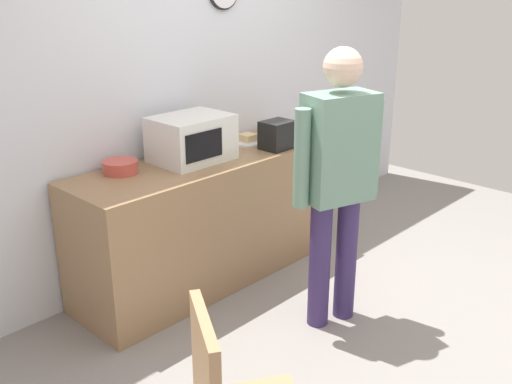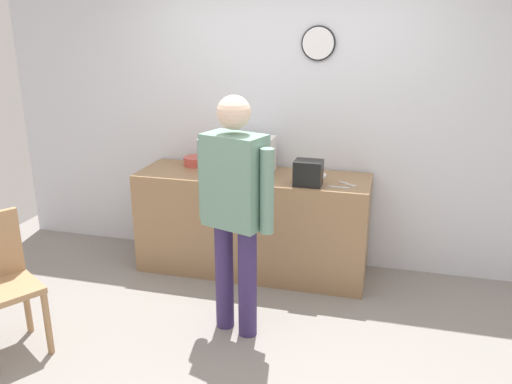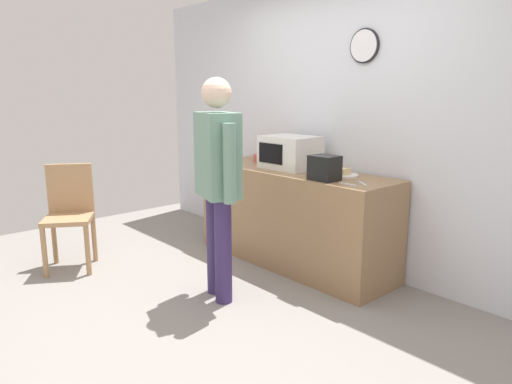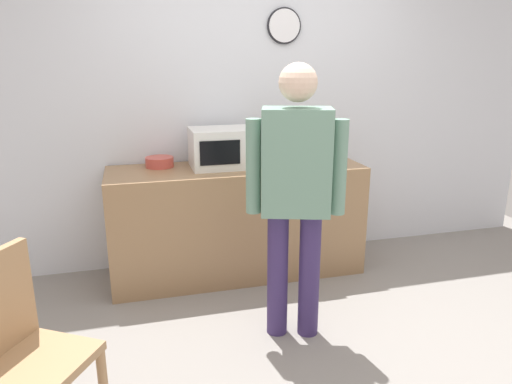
{
  "view_description": "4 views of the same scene",
  "coord_description": "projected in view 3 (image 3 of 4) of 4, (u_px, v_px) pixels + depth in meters",
  "views": [
    {
      "loc": [
        -2.73,
        -1.62,
        2.03
      ],
      "look_at": [
        -0.28,
        0.72,
        0.78
      ],
      "focal_mm": 40.97,
      "sensor_mm": 36.0,
      "label": 1
    },
    {
      "loc": [
        0.89,
        -2.9,
        2.11
      ],
      "look_at": [
        -0.1,
        0.81,
        0.87
      ],
      "focal_mm": 36.66,
      "sensor_mm": 36.0,
      "label": 2
    },
    {
      "loc": [
        2.67,
        -1.82,
        1.58
      ],
      "look_at": [
        -0.28,
        0.8,
        0.73
      ],
      "focal_mm": 32.85,
      "sensor_mm": 36.0,
      "label": 3
    },
    {
      "loc": [
        -1.01,
        -2.29,
        1.71
      ],
      "look_at": [
        -0.21,
        0.72,
        0.82
      ],
      "focal_mm": 33.15,
      "sensor_mm": 36.0,
      "label": 4
    }
  ],
  "objects": [
    {
      "name": "ground_plane",
      "position": [
        201.0,
        310.0,
        3.47
      ],
      "size": [
        6.0,
        6.0,
        0.0
      ],
      "primitive_type": "plane",
      "color": "gray"
    },
    {
      "name": "toaster",
      "position": [
        324.0,
        168.0,
        3.74
      ],
      "size": [
        0.22,
        0.18,
        0.2
      ],
      "primitive_type": "cube",
      "color": "black",
      "rests_on": "kitchen_counter"
    },
    {
      "name": "wooden_chair",
      "position": [
        69.0,
        211.0,
        4.24
      ],
      "size": [
        0.55,
        0.55,
        0.94
      ],
      "color": "#A87F56",
      "rests_on": "ground_plane"
    },
    {
      "name": "back_wall",
      "position": [
        343.0,
        123.0,
        4.23
      ],
      "size": [
        5.4,
        0.13,
        2.6
      ],
      "color": "silver",
      "rests_on": "ground_plane"
    },
    {
      "name": "sandwich_plate",
      "position": [
        342.0,
        174.0,
        3.95
      ],
      "size": [
        0.28,
        0.28,
        0.07
      ],
      "color": "white",
      "rests_on": "kitchen_counter"
    },
    {
      "name": "salad_bowl",
      "position": [
        264.0,
        158.0,
        4.76
      ],
      "size": [
        0.22,
        0.22,
        0.08
      ],
      "primitive_type": "cylinder",
      "color": "#C64C42",
      "rests_on": "kitchen_counter"
    },
    {
      "name": "microwave",
      "position": [
        290.0,
        152.0,
        4.31
      ],
      "size": [
        0.5,
        0.39,
        0.3
      ],
      "color": "silver",
      "rests_on": "kitchen_counter"
    },
    {
      "name": "fork_utensil",
      "position": [
        348.0,
        184.0,
        3.57
      ],
      "size": [
        0.17,
        0.03,
        0.01
      ],
      "primitive_type": "cube",
      "rotation": [
        0.0,
        0.0,
        3.08
      ],
      "color": "silver",
      "rests_on": "kitchen_counter"
    },
    {
      "name": "kitchen_counter",
      "position": [
        293.0,
        217.0,
        4.34
      ],
      "size": [
        1.98,
        0.62,
        0.89
      ],
      "primitive_type": "cube",
      "color": "#93704C",
      "rests_on": "ground_plane"
    },
    {
      "name": "person_standing",
      "position": [
        218.0,
        174.0,
        3.49
      ],
      "size": [
        0.57,
        0.35,
        1.68
      ],
      "color": "#38295B",
      "rests_on": "ground_plane"
    },
    {
      "name": "spoon_utensil",
      "position": [
        362.0,
        184.0,
        3.6
      ],
      "size": [
        0.15,
        0.12,
        0.01
      ],
      "primitive_type": "cube",
      "rotation": [
        0.0,
        0.0,
        2.51
      ],
      "color": "silver",
      "rests_on": "kitchen_counter"
    }
  ]
}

